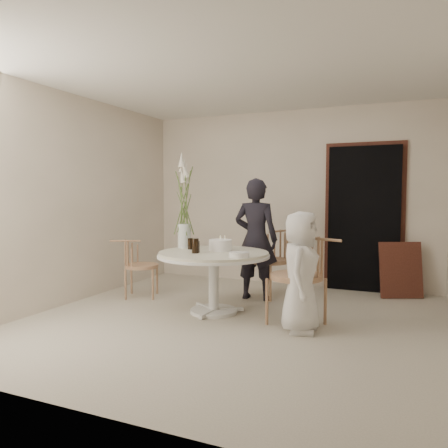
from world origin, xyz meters
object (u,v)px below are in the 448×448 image
at_px(flower_vase, 184,205).
at_px(chair_far, 275,253).
at_px(chair_right, 307,268).
at_px(table, 214,261).
at_px(boy, 301,272).
at_px(girl, 256,239).
at_px(chair_left, 133,260).
at_px(birthday_cake, 220,245).

bearing_deg(flower_vase, chair_far, 46.76).
bearing_deg(chair_right, table, -75.65).
height_order(chair_far, boy, boy).
bearing_deg(girl, chair_left, 17.67).
bearing_deg(boy, chair_far, 21.57).
height_order(boy, flower_vase, flower_vase).
xyz_separation_m(chair_far, boy, (0.72, -1.47, 0.03)).
height_order(table, birthday_cake, birthday_cake).
relative_size(table, girl, 0.82).
height_order(girl, birthday_cake, girl).
xyz_separation_m(girl, birthday_cake, (-0.21, -0.70, -0.01)).
xyz_separation_m(table, birthday_cake, (0.02, 0.14, 0.18)).
bearing_deg(chair_far, chair_left, -130.51).
height_order(chair_right, chair_left, chair_right).
distance_m(table, flower_vase, 0.85).
bearing_deg(birthday_cake, boy, -21.87).
relative_size(chair_left, birthday_cake, 2.86).
bearing_deg(chair_right, birthday_cake, -82.78).
bearing_deg(flower_vase, chair_left, 174.74).
bearing_deg(birthday_cake, flower_vase, 172.58).
relative_size(girl, boy, 1.31).
xyz_separation_m(chair_left, birthday_cake, (1.37, -0.15, 0.28)).
bearing_deg(boy, flower_vase, 68.12).
distance_m(chair_right, boy, 0.17).
distance_m(chair_far, girl, 0.43).
xyz_separation_m(table, boy, (1.12, -0.30, 0.00)).
height_order(boy, birthday_cake, boy).
bearing_deg(flower_vase, birthday_cake, -7.42).
xyz_separation_m(table, girl, (0.24, 0.84, 0.19)).
xyz_separation_m(chair_right, boy, (-0.03, -0.17, -0.01)).
bearing_deg(girl, boy, 126.31).
distance_m(chair_right, girl, 1.34).
height_order(chair_far, chair_left, chair_far).
distance_m(table, chair_right, 1.16).
relative_size(boy, flower_vase, 1.02).
xyz_separation_m(chair_right, chair_left, (-2.49, 0.41, -0.12)).
distance_m(chair_right, flower_vase, 1.81).
distance_m(birthday_cake, flower_vase, 0.72).
relative_size(chair_right, boy, 0.79).
height_order(table, girl, girl).
bearing_deg(table, chair_far, 71.32).
bearing_deg(chair_left, flower_vase, -118.46).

